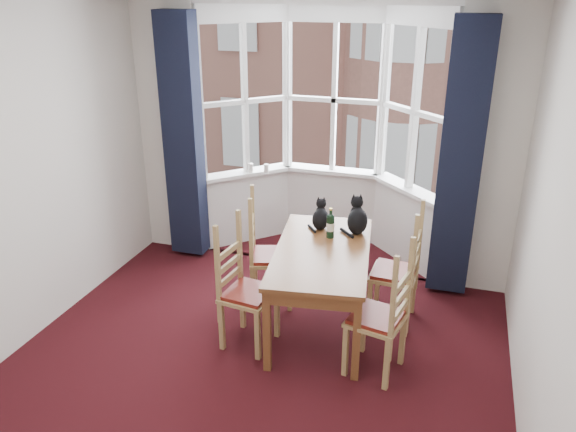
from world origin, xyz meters
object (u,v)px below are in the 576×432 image
at_px(cat_left, 321,217).
at_px(candle_short, 266,168).
at_px(chair_right_near, 387,322).
at_px(cat_right, 357,219).
at_px(dining_table, 322,259).
at_px(chair_right_far, 404,275).
at_px(candle_tall, 251,168).
at_px(chair_left_far, 262,257).
at_px(chair_left_near, 240,292).
at_px(wine_bottle, 330,225).

distance_m(cat_left, candle_short, 1.45).
bearing_deg(chair_right_near, cat_right, 114.79).
xyz_separation_m(dining_table, candle_short, (-1.06, 1.56, 0.24)).
relative_size(chair_right_near, chair_right_far, 1.00).
distance_m(chair_right_near, candle_tall, 2.81).
distance_m(chair_left_far, cat_right, 0.98).
bearing_deg(chair_left_near, wine_bottle, 48.57).
distance_m(cat_right, candle_short, 1.69).
xyz_separation_m(cat_right, candle_tall, (-1.45, 1.08, 0.02)).
xyz_separation_m(chair_right_near, cat_right, (-0.44, 0.95, 0.43)).
distance_m(chair_left_near, candle_short, 2.08).
height_order(chair_left_far, candle_tall, candle_tall).
distance_m(chair_left_far, cat_left, 0.68).
bearing_deg(chair_left_near, chair_left_far, 93.46).
xyz_separation_m(candle_tall, candle_short, (0.18, 0.03, -0.00)).
bearing_deg(chair_left_far, cat_left, 20.06).
xyz_separation_m(cat_left, wine_bottle, (0.13, -0.17, 0.01)).
bearing_deg(chair_right_far, chair_left_near, -150.87).
bearing_deg(cat_left, chair_right_far, -9.90).
bearing_deg(candle_short, dining_table, -55.81).
xyz_separation_m(chair_right_far, cat_left, (-0.81, 0.14, 0.41)).
bearing_deg(chair_left_far, chair_right_near, -30.07).
distance_m(cat_right, wine_bottle, 0.27).
bearing_deg(cat_right, wine_bottle, -139.71).
relative_size(dining_table, chair_right_near, 1.72).
bearing_deg(chair_right_far, chair_left_far, -177.99).
height_order(cat_left, candle_tall, cat_left).
xyz_separation_m(chair_right_far, wine_bottle, (-0.68, -0.03, 0.41)).
height_order(cat_right, wine_bottle, cat_right).
height_order(cat_left, wine_bottle, cat_left).
distance_m(dining_table, cat_right, 0.54).
relative_size(dining_table, chair_right_far, 1.72).
xyz_separation_m(dining_table, chair_right_far, (0.68, 0.30, -0.20)).
distance_m(dining_table, candle_short, 1.90).
xyz_separation_m(dining_table, wine_bottle, (0.00, 0.27, 0.21)).
bearing_deg(cat_left, wine_bottle, -51.88).
bearing_deg(chair_right_far, cat_left, 170.10).
bearing_deg(dining_table, wine_bottle, 89.23).
height_order(chair_right_far, cat_left, cat_left).
distance_m(chair_left_far, chair_right_far, 1.33).
bearing_deg(chair_left_far, candle_tall, 114.86).
distance_m(chair_left_near, cat_right, 1.27).
bearing_deg(chair_right_near, chair_left_near, 176.42).
xyz_separation_m(cat_left, candle_short, (-0.93, 1.12, 0.04)).
bearing_deg(wine_bottle, chair_right_near, -49.99).
xyz_separation_m(wine_bottle, candle_tall, (-1.24, 1.26, 0.03)).
relative_size(chair_left_far, wine_bottle, 3.29).
xyz_separation_m(chair_right_near, candle_tall, (-1.89, 2.03, 0.45)).
bearing_deg(chair_right_near, candle_tall, 132.97).
relative_size(chair_left_near, chair_right_far, 1.00).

